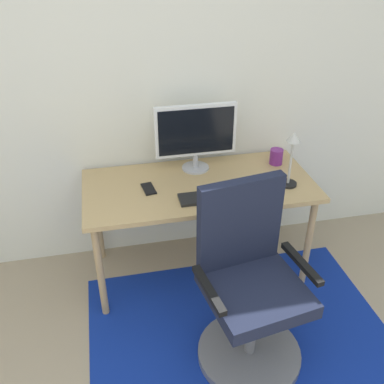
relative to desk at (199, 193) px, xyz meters
name	(u,v)px	position (x,y,z in m)	size (l,w,h in m)	color
wall_back	(111,75)	(-0.47, 0.41, 0.67)	(6.00, 0.10, 2.60)	silver
area_rug	(243,342)	(0.11, -0.68, -0.63)	(1.77, 1.42, 0.01)	navy
desk	(199,193)	(0.00, 0.00, 0.00)	(1.45, 0.68, 0.70)	tan
monitor	(196,133)	(0.02, 0.20, 0.33)	(0.53, 0.18, 0.44)	#B2B2B7
keyboard	(215,196)	(0.05, -0.18, 0.08)	(0.43, 0.13, 0.02)	black
computer_mouse	(262,190)	(0.35, -0.18, 0.08)	(0.06, 0.10, 0.03)	black
coffee_cup	(276,157)	(0.57, 0.16, 0.12)	(0.09, 0.09, 0.10)	#73267A
cell_phone	(149,189)	(-0.32, 0.00, 0.07)	(0.07, 0.14, 0.01)	black
desk_lamp	(292,153)	(0.54, -0.13, 0.29)	(0.11, 0.11, 0.36)	black
office_chair	(249,296)	(0.11, -0.73, -0.22)	(0.61, 0.58, 1.04)	slate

